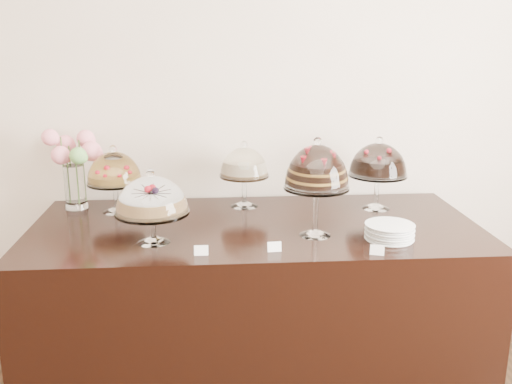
{
  "coord_description": "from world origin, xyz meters",
  "views": [
    {
      "loc": [
        -0.04,
        -0.22,
        1.8
      ],
      "look_at": [
        0.16,
        2.4,
        1.08
      ],
      "focal_mm": 40.0,
      "sensor_mm": 36.0,
      "label": 1
    }
  ],
  "objects": [
    {
      "name": "price_card_right",
      "position": [
        0.65,
        2.0,
        0.92
      ],
      "size": [
        0.06,
        0.03,
        0.04
      ],
      "primitive_type": "cube",
      "rotation": [
        -0.21,
        0.0,
        -0.34
      ],
      "color": "white",
      "rests_on": "display_counter"
    },
    {
      "name": "price_card_left",
      "position": [
        -0.1,
        2.06,
        0.92
      ],
      "size": [
        0.06,
        0.02,
        0.04
      ],
      "primitive_type": "cube",
      "rotation": [
        -0.21,
        0.0,
        -0.03
      ],
      "color": "white",
      "rests_on": "display_counter"
    },
    {
      "name": "plate_stack",
      "position": [
        0.76,
        2.19,
        0.94
      ],
      "size": [
        0.22,
        0.22,
        0.07
      ],
      "color": "silver",
      "rests_on": "display_counter"
    },
    {
      "name": "price_card_extra",
      "position": [
        0.22,
        2.08,
        0.92
      ],
      "size": [
        0.06,
        0.02,
        0.04
      ],
      "primitive_type": "cube",
      "rotation": [
        -0.21,
        0.0,
        0.07
      ],
      "color": "white",
      "rests_on": "display_counter"
    },
    {
      "name": "cake_stand_fruit_tart",
      "position": [
        -0.56,
        2.72,
        1.12
      ],
      "size": [
        0.29,
        0.29,
        0.36
      ],
      "color": "white",
      "rests_on": "display_counter"
    },
    {
      "name": "display_counter",
      "position": [
        0.16,
        2.45,
        0.45
      ],
      "size": [
        2.2,
        1.0,
        0.9
      ],
      "primitive_type": "cube",
      "color": "black",
      "rests_on": "ground"
    },
    {
      "name": "cake_stand_cheesecake",
      "position": [
        0.12,
        2.77,
        1.13
      ],
      "size": [
        0.27,
        0.27,
        0.36
      ],
      "color": "white",
      "rests_on": "display_counter"
    },
    {
      "name": "cake_stand_choco_layer",
      "position": [
        0.43,
        2.27,
        1.21
      ],
      "size": [
        0.3,
        0.3,
        0.47
      ],
      "color": "white",
      "rests_on": "display_counter"
    },
    {
      "name": "wall_back",
      "position": [
        0.0,
        3.0,
        1.5
      ],
      "size": [
        5.0,
        0.04,
        3.0
      ],
      "primitive_type": "cube",
      "color": "beige",
      "rests_on": "ground"
    },
    {
      "name": "flower_vase",
      "position": [
        -0.78,
        2.8,
        1.16
      ],
      "size": [
        0.31,
        0.33,
        0.43
      ],
      "color": "white",
      "rests_on": "display_counter"
    },
    {
      "name": "cake_stand_sugar_sponge",
      "position": [
        -0.32,
        2.23,
        1.11
      ],
      "size": [
        0.33,
        0.33,
        0.34
      ],
      "color": "white",
      "rests_on": "display_counter"
    },
    {
      "name": "cake_stand_dark_choco",
      "position": [
        0.83,
        2.67,
        1.15
      ],
      "size": [
        0.31,
        0.31,
        0.39
      ],
      "color": "white",
      "rests_on": "display_counter"
    }
  ]
}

